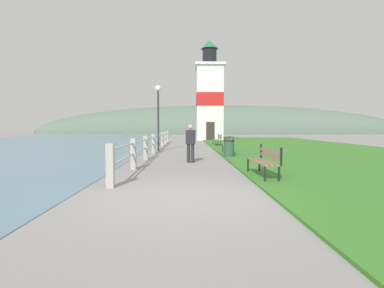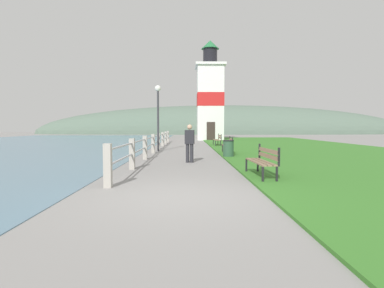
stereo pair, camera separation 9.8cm
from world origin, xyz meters
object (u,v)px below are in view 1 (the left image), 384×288
park_bench_near (265,159)px  lamp_post (158,106)px  park_bench_far (218,139)px  trash_bin (229,149)px  lighthouse (209,98)px  park_bench_midway (229,144)px  person_strolling (191,142)px

park_bench_near → lamp_post: bearing=-69.9°
lamp_post → park_bench_near: bearing=-67.4°
park_bench_near → park_bench_far: same height
park_bench_near → trash_bin: size_ratio=2.20×
park_bench_near → park_bench_far: (0.16, 14.53, -0.00)m
park_bench_near → park_bench_far: size_ratio=1.05×
park_bench_near → lighthouse: bearing=-93.2°
park_bench_near → lighthouse: lighthouse is taller
park_bench_midway → person_strolling: person_strolling is taller
person_strolling → park_bench_midway: bearing=-22.4°
park_bench_near → lamp_post: lamp_post is taller
park_bench_far → lighthouse: 11.22m
person_strolling → lamp_post: bearing=25.0°
trash_bin → park_bench_far: bearing=87.5°
park_bench_midway → person_strolling: 4.32m
park_bench_far → lamp_post: lamp_post is taller
park_bench_midway → park_bench_far: size_ratio=1.12×
park_bench_midway → trash_bin: bearing=86.0°
park_bench_far → trash_bin: (-0.39, -8.82, -0.11)m
lamp_post → lighthouse: bearing=74.5°
lighthouse → trash_bin: (-0.53, -19.23, -4.31)m
trash_bin → lighthouse: bearing=88.4°
park_bench_far → lamp_post: size_ratio=0.44×
park_bench_midway → trash_bin: (-0.25, -1.79, -0.12)m
park_bench_far → lighthouse: size_ratio=0.16×
lighthouse → person_strolling: lighthouse is taller
park_bench_near → person_strolling: 4.31m
park_bench_midway → lighthouse: size_ratio=0.18×
trash_bin → park_bench_midway: bearing=82.2°
lighthouse → person_strolling: (-2.40, -21.19, -3.88)m
trash_bin → lamp_post: bearing=134.5°
person_strolling → trash_bin: 2.75m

